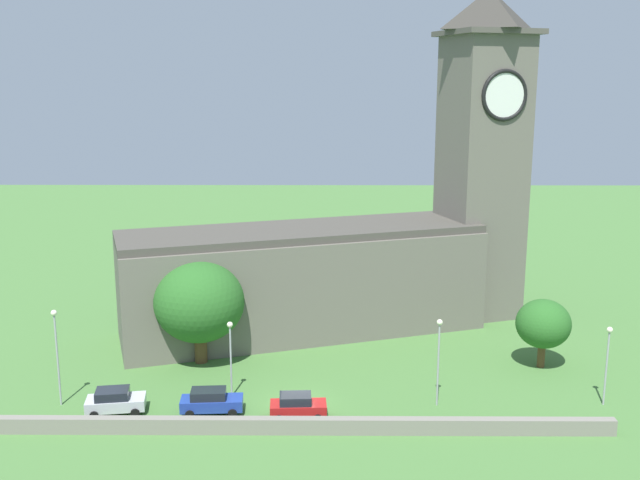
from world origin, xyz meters
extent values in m
plane|color=#477538|center=(0.00, 15.00, 0.00)|extent=(200.00, 200.00, 0.00)
cube|color=#666056|center=(-0.18, 16.60, 4.69)|extent=(35.05, 19.59, 9.38)
cube|color=#47433C|center=(-0.18, 16.60, 9.73)|extent=(34.81, 18.87, 0.70)
cube|color=#666056|center=(17.51, 22.44, 13.84)|extent=(8.73, 8.73, 27.68)
cube|color=#4F4B43|center=(17.51, 22.44, 27.93)|extent=(10.12, 10.12, 0.50)
pyramid|color=#38352F|center=(17.51, 22.44, 30.08)|extent=(9.16, 9.16, 3.80)
cylinder|color=white|center=(18.61, 19.10, 22.15)|extent=(4.24, 1.50, 4.42)
torus|color=black|center=(18.61, 19.10, 22.15)|extent=(4.70, 1.89, 4.82)
cylinder|color=white|center=(20.84, 23.54, 22.15)|extent=(1.50, 4.24, 4.42)
torus|color=black|center=(20.84, 23.54, 22.15)|extent=(1.89, 4.70, 4.82)
cube|color=gray|center=(0.00, -4.32, 0.56)|extent=(43.43, 0.70, 1.11)
cube|color=silver|center=(-13.17, -1.20, 0.73)|extent=(4.42, 2.56, 0.81)
cube|color=#1E232B|center=(-13.38, -1.24, 1.46)|extent=(2.57, 2.05, 0.64)
cylinder|color=black|center=(-11.92, -0.03, 0.32)|extent=(0.70, 0.45, 0.65)
cylinder|color=black|center=(-11.62, -1.94, 0.32)|extent=(0.70, 0.45, 0.65)
cylinder|color=black|center=(-14.72, -0.47, 0.32)|extent=(0.70, 0.45, 0.65)
cylinder|color=black|center=(-14.42, -2.38, 0.32)|extent=(0.70, 0.45, 0.65)
cube|color=#233D9E|center=(-6.21, -1.23, 0.74)|extent=(4.56, 2.02, 0.82)
cube|color=#1E232B|center=(-6.44, -1.24, 1.47)|extent=(2.59, 1.68, 0.65)
cylinder|color=black|center=(-4.76, -0.26, 0.33)|extent=(0.67, 0.35, 0.66)
cylinder|color=black|center=(-4.64, -1.98, 0.33)|extent=(0.67, 0.35, 0.66)
cylinder|color=black|center=(-7.78, -0.47, 0.33)|extent=(0.67, 0.35, 0.66)
cylinder|color=black|center=(-7.67, -2.19, 0.33)|extent=(0.67, 0.35, 0.66)
cube|color=red|center=(0.06, -1.98, 0.73)|extent=(4.08, 1.90, 0.81)
cube|color=#1E232B|center=(-0.14, -1.98, 1.45)|extent=(2.31, 1.61, 0.64)
cylinder|color=black|center=(1.38, -1.06, 0.32)|extent=(0.66, 0.34, 0.65)
cylinder|color=black|center=(1.46, -2.76, 0.32)|extent=(0.66, 0.34, 0.65)
cylinder|color=black|center=(-1.34, -1.19, 0.32)|extent=(0.66, 0.34, 0.65)
cylinder|color=black|center=(-1.25, -2.89, 0.32)|extent=(0.66, 0.34, 0.65)
cylinder|color=#9EA0A5|center=(-17.63, 0.04, 3.46)|extent=(0.14, 0.14, 6.93)
sphere|color=#F4EFCC|center=(-17.63, 0.04, 7.15)|extent=(0.44, 0.44, 0.44)
cylinder|color=#9EA0A5|center=(-5.14, 1.59, 2.76)|extent=(0.14, 0.14, 5.53)
sphere|color=#F4EFCC|center=(-5.14, 1.59, 5.75)|extent=(0.44, 0.44, 0.44)
cylinder|color=#9EA0A5|center=(10.26, 0.17, 3.12)|extent=(0.14, 0.14, 6.23)
sphere|color=#F4EFCC|center=(10.26, 0.17, 6.45)|extent=(0.44, 0.44, 0.44)
cylinder|color=#9EA0A5|center=(22.64, 0.33, 2.82)|extent=(0.14, 0.14, 5.63)
sphere|color=#F4EFCC|center=(22.64, 0.33, 5.85)|extent=(0.44, 0.44, 0.44)
cylinder|color=brown|center=(20.09, 7.67, 1.05)|extent=(0.63, 0.63, 2.10)
ellipsoid|color=#286023|center=(20.09, 7.67, 3.80)|extent=(4.52, 4.52, 4.07)
cylinder|color=brown|center=(-8.61, 8.57, 1.25)|extent=(1.06, 1.06, 2.51)
ellipsoid|color=#286023|center=(-8.61, 8.57, 5.35)|extent=(7.59, 7.59, 6.83)
camera|label=1|loc=(1.93, -50.56, 23.71)|focal=41.35mm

